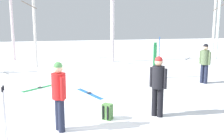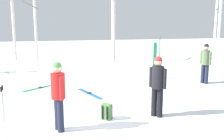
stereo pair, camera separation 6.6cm
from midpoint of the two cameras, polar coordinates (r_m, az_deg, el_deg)
name	(u,v)px [view 2 (the right image)]	position (r m, az deg, el deg)	size (l,w,h in m)	color
ground_plane	(114,123)	(7.16, 0.75, -11.29)	(60.00, 60.00, 0.00)	white
person_0	(158,83)	(7.45, 10.04, -2.67)	(0.38, 0.42, 1.72)	black
person_2	(58,92)	(6.50, -11.21, -4.65)	(0.34, 0.49, 1.72)	#1E2338
person_3	(205,61)	(11.99, 19.61, 1.85)	(0.34, 0.47, 1.72)	#1E2338
ski_pair_planted_0	(160,58)	(12.51, 10.36, 2.57)	(0.16, 0.23, 1.94)	blue
ski_pair_planted_1	(154,72)	(8.89, 9.32, -0.51)	(0.14, 0.05, 1.97)	green
ski_pair_lying_0	(90,94)	(9.88, -4.65, -5.08)	(0.78, 1.66, 0.05)	blue
ski_pair_lying_1	(41,87)	(11.10, -14.79, -3.65)	(1.45, 1.22, 0.05)	green
ski_poles_0	(4,116)	(5.97, -21.95, -9.15)	(0.07, 0.23, 1.37)	#B2B2BC
backpack_0	(107,112)	(7.34, -0.83, -8.96)	(0.34, 0.35, 0.44)	#4C7F3F
birch_tree_1	(12,11)	(19.15, -20.60, 11.88)	(1.44, 1.41, 6.98)	silver
birch_tree_2	(35,20)	(15.97, -16.09, 10.35)	(1.18, 0.95, 5.20)	silver
birch_tree_3	(113,12)	(17.41, 0.30, 12.39)	(1.48, 1.93, 6.08)	silver
birch_tree_4	(220,15)	(19.92, 22.38, 10.93)	(1.69, 1.68, 5.80)	silver
birch_tree_5	(217,5)	(22.37, 21.75, 12.88)	(1.46, 1.45, 7.44)	silver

